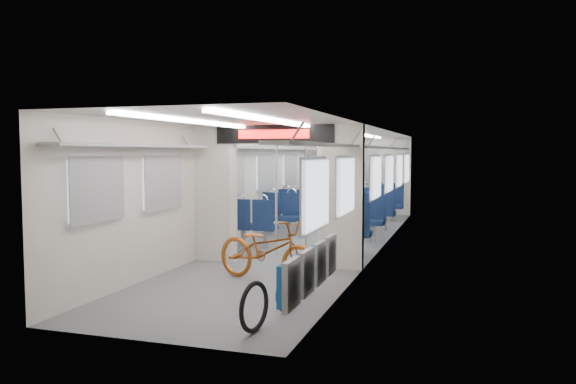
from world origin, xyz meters
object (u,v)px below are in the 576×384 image
object	(u,v)px
bike_hoop_b	(286,295)
stanchion_near_right	(306,194)
stanchion_far_left	(317,182)
bicycle	(267,250)
seat_bay_near_right	(354,220)
seat_bay_far_left	(306,204)
bike_hoop_a	(254,309)
stanchion_far_right	(343,183)
stanchion_near_left	(276,192)
bike_hoop_c	(302,279)
flip_bench	(311,267)
seat_bay_far_right	(381,203)
seat_bay_near_left	(268,216)

from	to	relation	value
bike_hoop_b	stanchion_near_right	bearing A→B (deg)	101.51
stanchion_near_right	stanchion_far_left	xyz separation A→B (m)	(-0.71, 3.49, 0.00)
bicycle	seat_bay_near_right	world-z (taller)	seat_bay_near_right
seat_bay_far_left	stanchion_far_left	xyz separation A→B (m)	(0.61, -1.24, 0.62)
bike_hoop_a	stanchion_far_right	bearing A→B (deg)	94.75
seat_bay_far_left	stanchion_far_left	distance (m)	1.52
stanchion_near_left	stanchion_far_right	distance (m)	3.13
stanchion_far_right	bike_hoop_c	bearing A→B (deg)	-83.29
bike_hoop_b	stanchion_near_right	distance (m)	3.27
flip_bench	seat_bay_far_right	xyz separation A→B (m)	(-0.42, 8.27, -0.02)
bike_hoop_a	seat_bay_far_right	bearing A→B (deg)	89.93
bike_hoop_a	stanchion_far_right	xyz separation A→B (m)	(-0.60, 7.24, 0.91)
bicycle	bike_hoop_b	world-z (taller)	bicycle
seat_bay_near_left	seat_bay_near_right	distance (m)	1.88
stanchion_far_left	seat_bay_near_right	bearing A→B (deg)	-57.27
bike_hoop_a	bike_hoop_c	bearing A→B (deg)	87.68
bike_hoop_a	stanchion_near_left	distance (m)	4.42
flip_bench	seat_bay_far_right	world-z (taller)	seat_bay_far_right
bike_hoop_c	bike_hoop_a	bearing A→B (deg)	-92.32
bicycle	bike_hoop_c	size ratio (longest dim) A/B	3.52
bike_hoop_a	flip_bench	bearing A→B (deg)	56.42
seat_bay_far_right	stanchion_far_right	distance (m)	1.88
seat_bay_far_right	stanchion_far_right	xyz separation A→B (m)	(-0.61, -1.68, 0.59)
seat_bay_near_right	stanchion_far_right	distance (m)	2.02
bicycle	seat_bay_near_right	distance (m)	3.31
flip_bench	bicycle	bearing A→B (deg)	125.00
bike_hoop_b	stanchion_far_right	size ratio (longest dim) A/B	0.19
stanchion_far_left	stanchion_far_right	size ratio (longest dim) A/B	1.00
bike_hoop_b	stanchion_near_right	world-z (taller)	stanchion_near_right
seat_bay_near_right	stanchion_far_right	size ratio (longest dim) A/B	0.90
bike_hoop_c	flip_bench	bearing A→B (deg)	-68.42
seat_bay_near_right	stanchion_near_left	size ratio (longest dim) A/B	0.90
seat_bay_far_right	stanchion_near_right	distance (m)	5.10
bicycle	bike_hoop_b	size ratio (longest dim) A/B	3.97
bike_hoop_b	stanchion_far_right	distance (m)	6.53
bike_hoop_c	seat_bay_near_left	bearing A→B (deg)	115.37
seat_bay_near_left	seat_bay_far_right	world-z (taller)	seat_bay_far_right
seat_bay_near_left	stanchion_near_left	xyz separation A→B (m)	(0.69, -1.46, 0.63)
flip_bench	bike_hoop_b	distance (m)	0.54
bicycle	bike_hoop_a	world-z (taller)	bicycle
stanchion_near_right	stanchion_far_left	distance (m)	3.56
bike_hoop_c	stanchion_near_left	world-z (taller)	stanchion_near_left
seat_bay_near_left	stanchion_near_left	world-z (taller)	stanchion_near_left
seat_bay_near_left	stanchion_near_right	size ratio (longest dim) A/B	0.84
bicycle	stanchion_far_left	world-z (taller)	stanchion_far_left
seat_bay_near_right	seat_bay_far_right	world-z (taller)	seat_bay_far_right
flip_bench	stanchion_far_right	world-z (taller)	stanchion_far_right
stanchion_near_left	stanchion_far_right	bearing A→B (deg)	79.49
stanchion_near_left	stanchion_far_left	bearing A→B (deg)	91.35
flip_bench	seat_bay_near_right	world-z (taller)	seat_bay_near_right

